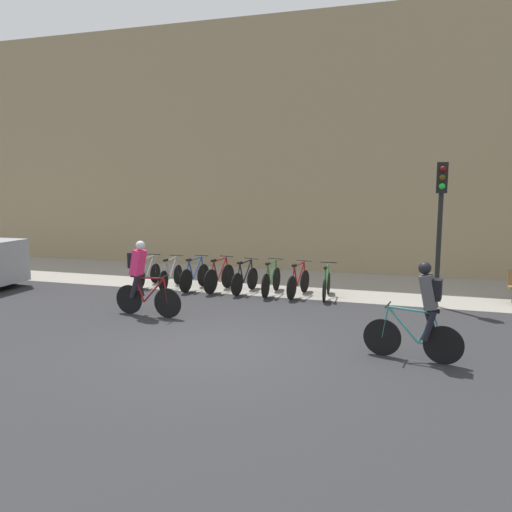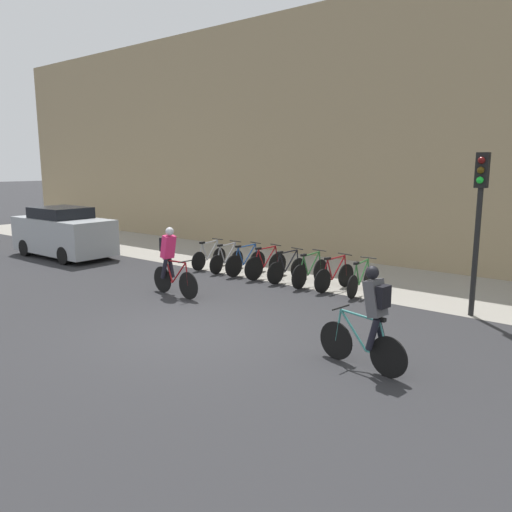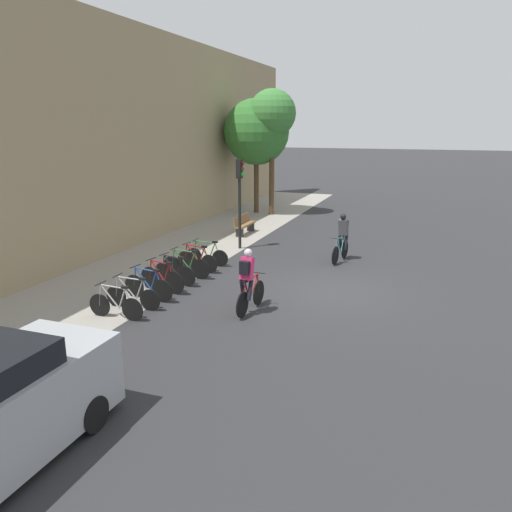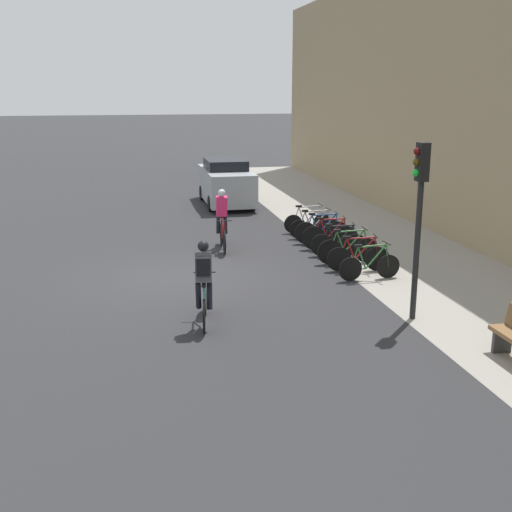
{
  "view_description": "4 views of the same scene",
  "coord_description": "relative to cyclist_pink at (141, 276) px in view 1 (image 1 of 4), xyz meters",
  "views": [
    {
      "loc": [
        3.44,
        -8.56,
        3.11
      ],
      "look_at": [
        -0.17,
        3.25,
        1.32
      ],
      "focal_mm": 35.0,
      "sensor_mm": 36.0,
      "label": 1
    },
    {
      "loc": [
        7.14,
        -6.9,
        3.37
      ],
      "look_at": [
        -0.56,
        2.84,
        1.11
      ],
      "focal_mm": 35.0,
      "sensor_mm": 36.0,
      "label": 2
    },
    {
      "loc": [
        -14.43,
        -2.83,
        4.93
      ],
      "look_at": [
        -1.16,
        2.04,
        1.23
      ],
      "focal_mm": 35.0,
      "sensor_mm": 36.0,
      "label": 3
    },
    {
      "loc": [
        15.9,
        -1.07,
        4.69
      ],
      "look_at": [
        1.21,
        1.99,
        0.73
      ],
      "focal_mm": 45.0,
      "sensor_mm": 36.0,
      "label": 4
    }
  ],
  "objects": [
    {
      "name": "building_facade",
      "position": [
        2.56,
        7.55,
        3.53
      ],
      "size": [
        44.0,
        0.6,
        8.95
      ],
      "primitive_type": "cube",
      "color": "#9E8966",
      "rests_on": "ground"
    },
    {
      "name": "ground",
      "position": [
        2.56,
        -1.75,
        -0.95
      ],
      "size": [
        200.0,
        200.0,
        0.0
      ],
      "primitive_type": "plane",
      "color": "#2B2B2D"
    },
    {
      "name": "parked_bike_3",
      "position": [
        0.78,
        3.11,
        -0.53
      ],
      "size": [
        0.47,
        1.66,
        0.99
      ],
      "color": "black",
      "rests_on": "ground"
    },
    {
      "name": "kerb_strip",
      "position": [
        2.56,
        5.0,
        -0.94
      ],
      "size": [
        44.0,
        4.5,
        0.01
      ],
      "primitive_type": "cube",
      "color": "gray",
      "rests_on": "ground"
    },
    {
      "name": "traffic_light_pole",
      "position": [
        6.76,
        2.95,
        1.58
      ],
      "size": [
        0.26,
        0.3,
        3.64
      ],
      "color": "black",
      "rests_on": "ground"
    },
    {
      "name": "cyclist_pink",
      "position": [
        0.0,
        0.0,
        0.0
      ],
      "size": [
        1.77,
        0.46,
        1.79
      ],
      "color": "black",
      "rests_on": "ground"
    },
    {
      "name": "parked_bike_6",
      "position": [
        3.14,
        3.11,
        -0.55
      ],
      "size": [
        0.46,
        1.65,
        0.96
      ],
      "color": "black",
      "rests_on": "ground"
    },
    {
      "name": "parked_bike_2",
      "position": [
        -0.01,
        3.11,
        -0.54
      ],
      "size": [
        0.46,
        1.7,
        0.98
      ],
      "color": "black",
      "rests_on": "ground"
    },
    {
      "name": "cyclist_grey",
      "position": [
        6.32,
        -1.35,
        0.0
      ],
      "size": [
        1.72,
        0.52,
        1.78
      ],
      "color": "black",
      "rests_on": "ground"
    },
    {
      "name": "parked_bike_0",
      "position": [
        -1.58,
        3.11,
        -0.56
      ],
      "size": [
        0.46,
        1.62,
        0.95
      ],
      "color": "black",
      "rests_on": "ground"
    },
    {
      "name": "parked_bike_7",
      "position": [
        3.93,
        3.11,
        -0.56
      ],
      "size": [
        0.46,
        1.63,
        0.94
      ],
      "color": "black",
      "rests_on": "ground"
    },
    {
      "name": "parked_bike_1",
      "position": [
        -0.79,
        3.11,
        -0.56
      ],
      "size": [
        0.46,
        1.67,
        0.94
      ],
      "color": "black",
      "rests_on": "ground"
    },
    {
      "name": "parked_bike_4",
      "position": [
        1.56,
        3.11,
        -0.55
      ],
      "size": [
        0.46,
        1.59,
        0.96
      ],
      "color": "black",
      "rests_on": "ground"
    },
    {
      "name": "parked_bike_5",
      "position": [
        2.35,
        3.11,
        -0.54
      ],
      "size": [
        0.46,
        1.75,
        0.98
      ],
      "color": "black",
      "rests_on": "ground"
    }
  ]
}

